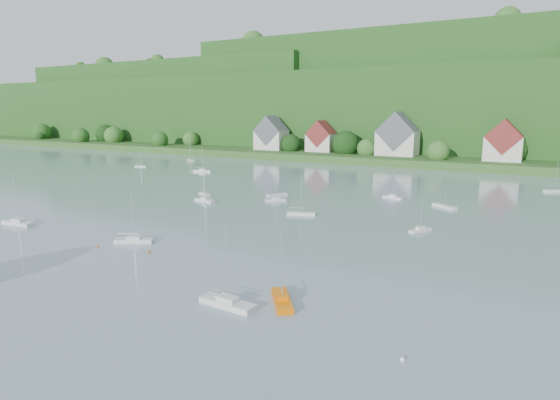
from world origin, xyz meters
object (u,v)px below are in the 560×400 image
object	(u,v)px
near_sailboat_5	(282,299)
near_sailboat_6	(18,222)
near_sailboat_4	(228,302)
near_sailboat_3	(134,240)

from	to	relation	value
near_sailboat_5	near_sailboat_6	size ratio (longest dim) A/B	0.95
near_sailboat_5	near_sailboat_6	world-z (taller)	near_sailboat_6
near_sailboat_4	near_sailboat_5	xyz separation A→B (m)	(4.85, 3.79, -0.01)
near_sailboat_4	near_sailboat_6	world-z (taller)	near_sailboat_6
near_sailboat_3	near_sailboat_6	xyz separation A→B (m)	(-28.41, -2.21, 0.03)
near_sailboat_3	near_sailboat_6	bearing A→B (deg)	156.75
near_sailboat_3	near_sailboat_5	size ratio (longest dim) A/B	0.95
near_sailboat_6	near_sailboat_5	bearing A→B (deg)	-13.26
near_sailboat_4	near_sailboat_5	bearing A→B (deg)	41.81
near_sailboat_5	near_sailboat_3	bearing A→B (deg)	-141.81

